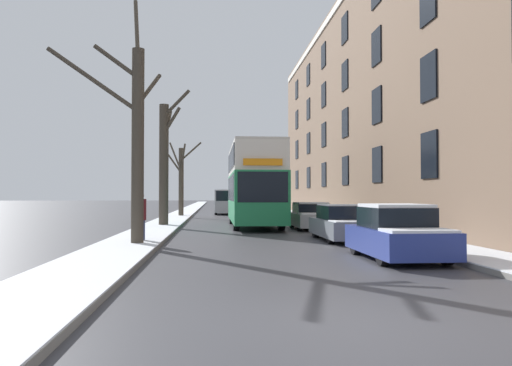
# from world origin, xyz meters

# --- Properties ---
(ground_plane) EXTENTS (320.00, 320.00, 0.00)m
(ground_plane) POSITION_xyz_m (0.00, 0.00, 0.00)
(ground_plane) COLOR #38383D
(sidewalk_left) EXTENTS (2.15, 130.00, 0.16)m
(sidewalk_left) POSITION_xyz_m (-5.01, 53.00, 0.08)
(sidewalk_left) COLOR slate
(sidewalk_left) RESTS_ON ground
(sidewalk_right) EXTENTS (2.15, 130.00, 0.16)m
(sidewalk_right) POSITION_xyz_m (5.01, 53.00, 0.08)
(sidewalk_right) COLOR slate
(sidewalk_right) RESTS_ON ground
(terrace_facade_right) EXTENTS (9.10, 48.62, 14.96)m
(terrace_facade_right) POSITION_xyz_m (10.58, 23.87, 7.48)
(terrace_facade_right) COLOR #7A604C
(terrace_facade_right) RESTS_ON ground
(bare_tree_left_0) EXTENTS (3.57, 3.33, 8.97)m
(bare_tree_left_0) POSITION_xyz_m (-4.81, 10.39, 3.91)
(bare_tree_left_0) COLOR #423A30
(bare_tree_left_0) RESTS_ON ground
(bare_tree_left_1) EXTENTS (1.73, 1.63, 7.45)m
(bare_tree_left_1) POSITION_xyz_m (-4.84, 20.69, 3.61)
(bare_tree_left_1) COLOR #423A30
(bare_tree_left_1) RESTS_ON ground
(bare_tree_left_2) EXTENTS (3.10, 2.94, 6.09)m
(bare_tree_left_2) POSITION_xyz_m (-4.77, 32.99, 3.12)
(bare_tree_left_2) COLOR #423A30
(bare_tree_left_2) RESTS_ON ground
(double_decker_bus) EXTENTS (2.61, 10.26, 4.45)m
(double_decker_bus) POSITION_xyz_m (0.07, 20.95, 2.51)
(double_decker_bus) COLOR #1E7A47
(double_decker_bus) RESTS_ON ground
(parked_car_0) EXTENTS (1.87, 3.95, 1.51)m
(parked_car_0) POSITION_xyz_m (2.85, 6.54, 0.69)
(parked_car_0) COLOR navy
(parked_car_0) RESTS_ON ground
(parked_car_1) EXTENTS (1.85, 4.48, 1.39)m
(parked_car_1) POSITION_xyz_m (2.85, 12.27, 0.65)
(parked_car_1) COLOR slate
(parked_car_1) RESTS_ON ground
(parked_car_2) EXTENTS (1.85, 4.14, 1.38)m
(parked_car_2) POSITION_xyz_m (2.85, 18.70, 0.65)
(parked_car_2) COLOR #9EA3AD
(parked_car_2) RESTS_ON ground
(oncoming_van) EXTENTS (2.01, 5.66, 2.23)m
(oncoming_van) POSITION_xyz_m (-1.10, 39.33, 1.21)
(oncoming_van) COLOR #9EA3AD
(oncoming_van) RESTS_ON ground
(pedestrian_left_sidewalk) EXTENTS (0.40, 0.40, 1.86)m
(pedestrian_left_sidewalk) POSITION_xyz_m (-4.76, 11.34, 1.02)
(pedestrian_left_sidewalk) COLOR navy
(pedestrian_left_sidewalk) RESTS_ON ground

